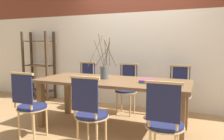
{
  "coord_description": "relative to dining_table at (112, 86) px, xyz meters",
  "views": [
    {
      "loc": [
        1.23,
        -3.02,
        1.29
      ],
      "look_at": [
        0.0,
        0.0,
        0.91
      ],
      "focal_mm": 35.0,
      "sensor_mm": 36.0,
      "label": 1
    }
  ],
  "objects": [
    {
      "name": "chair_near_center",
      "position": [
        0.91,
        -0.79,
        -0.15
      ],
      "size": [
        0.41,
        0.41,
        0.93
      ],
      "color": "#1E234C",
      "rests_on": "ground_plane"
    },
    {
      "name": "chair_near_leftend",
      "position": [
        -0.88,
        -0.79,
        -0.15
      ],
      "size": [
        0.41,
        0.41,
        0.93
      ],
      "color": "#1E234C",
      "rests_on": "ground_plane"
    },
    {
      "name": "ground_plane",
      "position": [
        0.0,
        0.0,
        -0.66
      ],
      "size": [
        16.0,
        16.0,
        0.0
      ],
      "primitive_type": "plane",
      "color": "#A87F51"
    },
    {
      "name": "vase_centerpiece",
      "position": [
        -0.14,
        0.04,
        0.22
      ],
      "size": [
        0.4,
        0.4,
        0.69
      ],
      "color": "#4C5156",
      "rests_on": "dining_table"
    },
    {
      "name": "chair_far_leftend",
      "position": [
        -0.91,
        0.79,
        -0.15
      ],
      "size": [
        0.41,
        0.41,
        0.93
      ],
      "rotation": [
        0.0,
        0.0,
        3.14
      ],
      "color": "#1E234C",
      "rests_on": "ground_plane"
    },
    {
      "name": "wall_rear",
      "position": [
        0.0,
        1.32,
        0.94
      ],
      "size": [
        12.0,
        0.06,
        3.2
      ],
      "color": "silver",
      "rests_on": "ground_plane"
    },
    {
      "name": "shelving_rack",
      "position": [
        -2.31,
        1.08,
        0.13
      ],
      "size": [
        0.72,
        0.33,
        1.58
      ],
      "color": "#422D1E",
      "rests_on": "ground_plane"
    },
    {
      "name": "chair_near_left",
      "position": [
        0.04,
        -0.79,
        -0.15
      ],
      "size": [
        0.41,
        0.41,
        0.93
      ],
      "color": "#1E234C",
      "rests_on": "ground_plane"
    },
    {
      "name": "dining_table",
      "position": [
        0.0,
        0.0,
        0.0
      ],
      "size": [
        2.3,
        0.94,
        0.76
      ],
      "color": "brown",
      "rests_on": "ground_plane"
    },
    {
      "name": "chair_far_left",
      "position": [
        -0.03,
        0.79,
        -0.15
      ],
      "size": [
        0.41,
        0.41,
        0.93
      ],
      "rotation": [
        0.0,
        0.0,
        3.14
      ],
      "color": "#1E234C",
      "rests_on": "ground_plane"
    },
    {
      "name": "chair_far_center",
      "position": [
        0.91,
        0.79,
        -0.15
      ],
      "size": [
        0.41,
        0.41,
        0.93
      ],
      "rotation": [
        0.0,
        0.0,
        3.14
      ],
      "color": "#1E234C",
      "rests_on": "ground_plane"
    },
    {
      "name": "book_stack",
      "position": [
        0.56,
        -0.06,
        0.12
      ],
      "size": [
        0.23,
        0.19,
        0.04
      ],
      "color": "#1E6B4C",
      "rests_on": "dining_table"
    }
  ]
}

